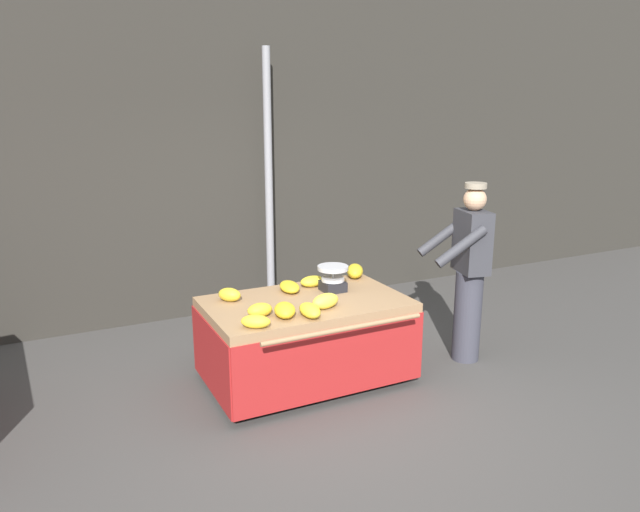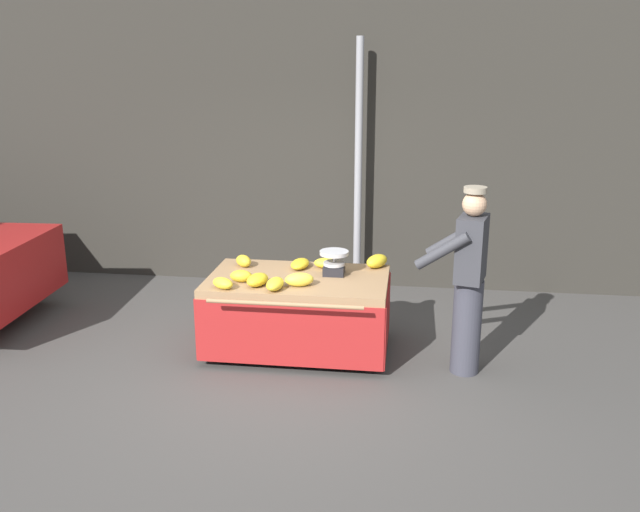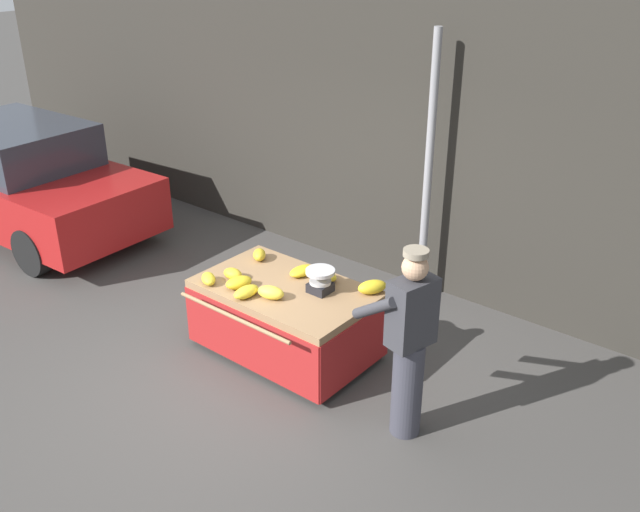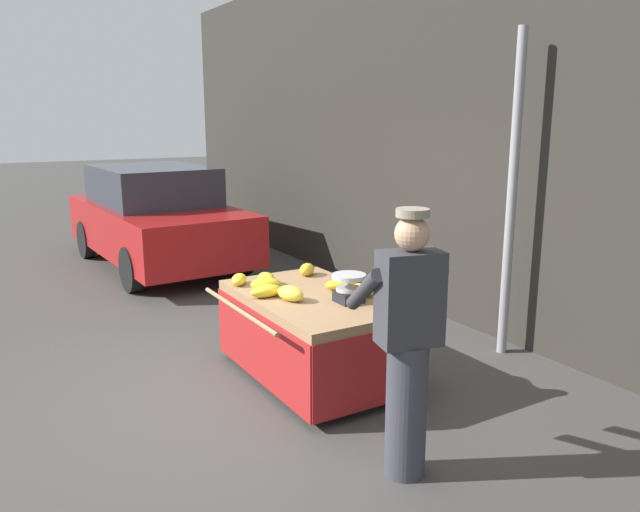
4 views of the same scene
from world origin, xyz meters
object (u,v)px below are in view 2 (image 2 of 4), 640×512
at_px(banana_cart, 298,297).
at_px(vendor_person, 468,281).
at_px(banana_bunch_0, 223,283).
at_px(banana_bunch_5, 326,263).
at_px(banana_bunch_2, 377,261).
at_px(banana_bunch_8, 257,280).
at_px(banana_bunch_4, 244,261).
at_px(banana_bunch_7, 300,264).
at_px(banana_bunch_6, 275,284).
at_px(weighing_scale, 334,263).
at_px(banana_bunch_1, 241,276).
at_px(banana_bunch_3, 299,280).
at_px(street_pole, 358,170).

distance_m(banana_cart, vendor_person, 1.62).
bearing_deg(banana_bunch_0, banana_bunch_5, 42.11).
relative_size(banana_bunch_2, banana_bunch_8, 1.07).
distance_m(banana_bunch_4, banana_bunch_7, 0.57).
xyz_separation_m(banana_bunch_2, banana_bunch_6, (-0.87, -0.81, -0.01)).
distance_m(banana_bunch_2, vendor_person, 1.08).
relative_size(banana_bunch_4, banana_bunch_7, 0.69).
height_order(banana_bunch_4, banana_bunch_8, banana_bunch_4).
xyz_separation_m(banana_cart, banana_bunch_0, (-0.62, -0.42, 0.26)).
distance_m(weighing_scale, banana_bunch_4, 0.94).
bearing_deg(banana_bunch_5, weighing_scale, -63.52).
distance_m(weighing_scale, banana_bunch_1, 0.90).
relative_size(banana_bunch_0, banana_bunch_4, 1.10).
xyz_separation_m(banana_bunch_5, banana_bunch_7, (-0.26, -0.05, -0.00)).
distance_m(weighing_scale, banana_bunch_5, 0.24).
bearing_deg(banana_bunch_3, banana_bunch_0, -166.45).
relative_size(banana_bunch_2, banana_bunch_4, 1.38).
relative_size(banana_bunch_0, banana_bunch_7, 0.77).
distance_m(banana_bunch_1, banana_bunch_5, 0.91).
xyz_separation_m(banana_cart, banana_bunch_3, (0.06, -0.26, 0.27)).
height_order(banana_bunch_6, banana_bunch_7, banana_bunch_6).
distance_m(banana_cart, banana_bunch_5, 0.48).
bearing_deg(street_pole, banana_bunch_5, -96.95).
xyz_separation_m(banana_bunch_1, vendor_person, (2.07, -0.05, 0.06)).
relative_size(banana_bunch_7, vendor_person, 0.17).
xyz_separation_m(banana_cart, banana_bunch_6, (-0.14, -0.38, 0.26)).
relative_size(street_pole, banana_bunch_7, 10.14).
distance_m(banana_bunch_3, banana_bunch_5, 0.63).
distance_m(weighing_scale, banana_bunch_2, 0.50).
height_order(banana_bunch_0, banana_bunch_5, banana_bunch_0).
xyz_separation_m(banana_bunch_0, vendor_person, (2.19, 0.17, 0.07)).
bearing_deg(banana_bunch_3, banana_bunch_5, 74.16).
bearing_deg(banana_bunch_0, banana_bunch_3, 13.55).
bearing_deg(vendor_person, banana_bunch_1, 178.69).
bearing_deg(banana_bunch_6, banana_bunch_8, 155.20).
bearing_deg(banana_bunch_1, banana_bunch_3, -5.44).
bearing_deg(banana_bunch_5, banana_bunch_4, -175.06).
bearing_deg(banana_bunch_0, street_pole, 65.76).
relative_size(banana_bunch_8, vendor_person, 0.16).
relative_size(weighing_scale, banana_bunch_0, 1.23).
distance_m(banana_bunch_1, banana_bunch_7, 0.69).
relative_size(banana_bunch_3, banana_bunch_6, 0.94).
distance_m(banana_cart, banana_bunch_8, 0.51).
xyz_separation_m(banana_bunch_6, vendor_person, (1.72, 0.13, 0.06)).
bearing_deg(banana_bunch_4, banana_bunch_5, 4.94).
bearing_deg(banana_bunch_1, banana_bunch_8, -27.43).
distance_m(banana_bunch_1, vendor_person, 2.08).
xyz_separation_m(banana_bunch_0, banana_bunch_2, (1.35, 0.85, 0.01)).
bearing_deg(banana_bunch_4, banana_bunch_2, 6.59).
relative_size(banana_bunch_0, banana_bunch_8, 0.85).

